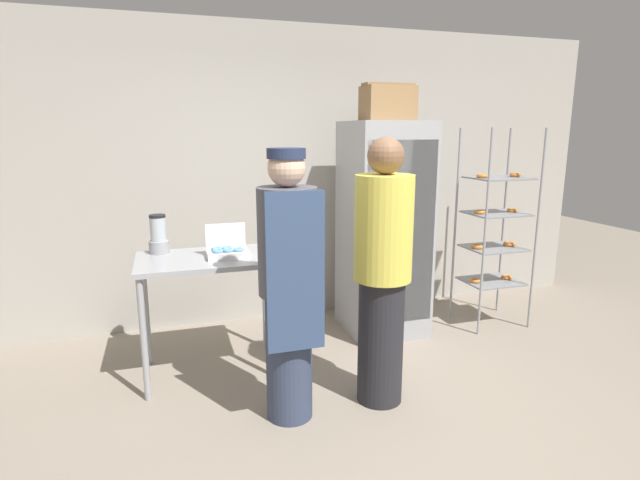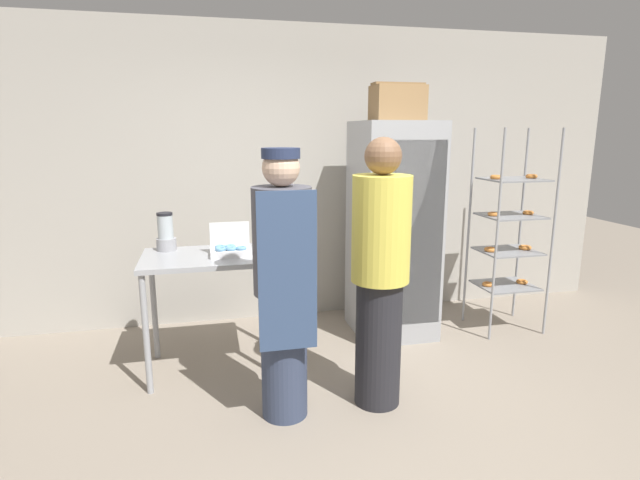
{
  "view_description": "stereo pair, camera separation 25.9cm",
  "coord_description": "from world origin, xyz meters",
  "px_view_note": "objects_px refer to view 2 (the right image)",
  "views": [
    {
      "loc": [
        -1.15,
        -2.37,
        1.79
      ],
      "look_at": [
        -0.16,
        0.8,
        1.06
      ],
      "focal_mm": 28.0,
      "sensor_mm": 36.0,
      "label": 1
    },
    {
      "loc": [
        -0.9,
        -2.44,
        1.79
      ],
      "look_at": [
        -0.16,
        0.8,
        1.06
      ],
      "focal_mm": 28.0,
      "sensor_mm": 36.0,
      "label": 2
    }
  ],
  "objects_px": {
    "baking_rack": "(509,233)",
    "person_baker": "(283,283)",
    "donut_box": "(230,249)",
    "blender_pitcher": "(166,234)",
    "person_customer": "(380,274)",
    "cardboard_storage_box": "(398,102)",
    "refrigerator": "(393,230)"
  },
  "relations": [
    {
      "from": "person_customer",
      "to": "refrigerator",
      "type": "bearing_deg",
      "value": 65.13
    },
    {
      "from": "baking_rack",
      "to": "person_baker",
      "type": "bearing_deg",
      "value": -155.56
    },
    {
      "from": "donut_box",
      "to": "blender_pitcher",
      "type": "height_order",
      "value": "blender_pitcher"
    },
    {
      "from": "baking_rack",
      "to": "person_baker",
      "type": "relative_size",
      "value": 1.07
    },
    {
      "from": "blender_pitcher",
      "to": "person_baker",
      "type": "bearing_deg",
      "value": -52.95
    },
    {
      "from": "blender_pitcher",
      "to": "person_baker",
      "type": "distance_m",
      "value": 1.24
    },
    {
      "from": "refrigerator",
      "to": "person_customer",
      "type": "height_order",
      "value": "refrigerator"
    },
    {
      "from": "blender_pitcher",
      "to": "baking_rack",
      "type": "bearing_deg",
      "value": 0.32
    },
    {
      "from": "person_customer",
      "to": "blender_pitcher",
      "type": "bearing_deg",
      "value": 144.75
    },
    {
      "from": "baking_rack",
      "to": "donut_box",
      "type": "distance_m",
      "value": 2.5
    },
    {
      "from": "refrigerator",
      "to": "blender_pitcher",
      "type": "xyz_separation_m",
      "value": [
        -1.9,
        -0.17,
        0.09
      ]
    },
    {
      "from": "donut_box",
      "to": "cardboard_storage_box",
      "type": "relative_size",
      "value": 0.69
    },
    {
      "from": "refrigerator",
      "to": "person_baker",
      "type": "xyz_separation_m",
      "value": [
        -1.15,
        -1.15,
        -0.05
      ]
    },
    {
      "from": "donut_box",
      "to": "person_customer",
      "type": "height_order",
      "value": "person_customer"
    },
    {
      "from": "cardboard_storage_box",
      "to": "person_baker",
      "type": "relative_size",
      "value": 0.25
    },
    {
      "from": "baking_rack",
      "to": "person_baker",
      "type": "height_order",
      "value": "baking_rack"
    },
    {
      "from": "donut_box",
      "to": "cardboard_storage_box",
      "type": "distance_m",
      "value": 1.83
    },
    {
      "from": "blender_pitcher",
      "to": "cardboard_storage_box",
      "type": "height_order",
      "value": "cardboard_storage_box"
    },
    {
      "from": "person_baker",
      "to": "refrigerator",
      "type": "bearing_deg",
      "value": 44.91
    },
    {
      "from": "blender_pitcher",
      "to": "person_baker",
      "type": "height_order",
      "value": "person_baker"
    },
    {
      "from": "donut_box",
      "to": "person_baker",
      "type": "height_order",
      "value": "person_baker"
    },
    {
      "from": "blender_pitcher",
      "to": "cardboard_storage_box",
      "type": "bearing_deg",
      "value": 4.17
    },
    {
      "from": "blender_pitcher",
      "to": "cardboard_storage_box",
      "type": "distance_m",
      "value": 2.14
    },
    {
      "from": "blender_pitcher",
      "to": "cardboard_storage_box",
      "type": "relative_size",
      "value": 0.68
    },
    {
      "from": "refrigerator",
      "to": "person_baker",
      "type": "distance_m",
      "value": 1.63
    },
    {
      "from": "baking_rack",
      "to": "blender_pitcher",
      "type": "bearing_deg",
      "value": -179.68
    },
    {
      "from": "donut_box",
      "to": "person_baker",
      "type": "bearing_deg",
      "value": -68.64
    },
    {
      "from": "blender_pitcher",
      "to": "person_customer",
      "type": "height_order",
      "value": "person_customer"
    },
    {
      "from": "person_customer",
      "to": "cardboard_storage_box",
      "type": "bearing_deg",
      "value": 64.95
    },
    {
      "from": "donut_box",
      "to": "person_customer",
      "type": "relative_size",
      "value": 0.17
    },
    {
      "from": "baking_rack",
      "to": "person_baker",
      "type": "xyz_separation_m",
      "value": [
        -2.2,
        -1.0,
        -0.01
      ]
    },
    {
      "from": "baking_rack",
      "to": "refrigerator",
      "type": "bearing_deg",
      "value": 171.83
    }
  ]
}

